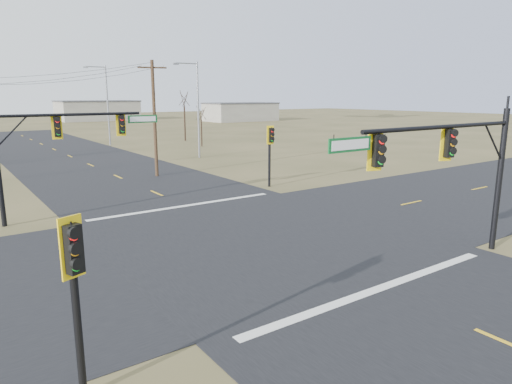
% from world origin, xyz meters
% --- Properties ---
extents(ground, '(320.00, 320.00, 0.00)m').
position_xyz_m(ground, '(0.00, 0.00, 0.00)').
color(ground, brown).
rests_on(ground, ground).
extents(road_ew, '(160.00, 14.00, 0.02)m').
position_xyz_m(road_ew, '(0.00, 0.00, 0.01)').
color(road_ew, black).
rests_on(road_ew, ground).
extents(road_ns, '(14.00, 160.00, 0.02)m').
position_xyz_m(road_ns, '(0.00, 0.00, 0.01)').
color(road_ns, black).
rests_on(road_ns, ground).
extents(stop_bar_near, '(12.00, 0.40, 0.01)m').
position_xyz_m(stop_bar_near, '(0.00, -7.50, 0.03)').
color(stop_bar_near, silver).
rests_on(stop_bar_near, road_ns).
extents(stop_bar_far, '(12.00, 0.40, 0.01)m').
position_xyz_m(stop_bar_far, '(0.00, 7.50, 0.03)').
color(stop_bar_far, silver).
rests_on(stop_bar_far, road_ns).
extents(mast_arm_near, '(10.32, 0.53, 6.15)m').
position_xyz_m(mast_arm_near, '(3.45, -7.50, 4.49)').
color(mast_arm_near, black).
rests_on(mast_arm_near, ground).
extents(mast_arm_far, '(8.82, 0.46, 6.25)m').
position_xyz_m(mast_arm_far, '(-6.48, 9.00, 4.54)').
color(mast_arm_far, black).
rests_on(mast_arm_far, ground).
extents(pedestal_signal_ne, '(0.62, 0.54, 4.54)m').
position_xyz_m(pedestal_signal_ne, '(7.89, 9.36, 3.30)').
color(pedestal_signal_ne, black).
rests_on(pedestal_signal_ne, ground).
extents(pedestal_signal_sw, '(0.67, 0.58, 4.26)m').
position_xyz_m(pedestal_signal_sw, '(-10.10, -7.64, 3.13)').
color(pedestal_signal_sw, black).
rests_on(pedestal_signal_sw, ground).
extents(utility_pole_near, '(2.27, 0.66, 9.45)m').
position_xyz_m(utility_pole_near, '(2.83, 18.49, 4.91)').
color(utility_pole_near, '#45331D').
rests_on(utility_pole_near, ground).
extents(streetlight_a, '(2.81, 0.27, 10.10)m').
position_xyz_m(streetlight_a, '(11.09, 26.78, 5.67)').
color(streetlight_a, gray).
rests_on(streetlight_a, ground).
extents(streetlight_b, '(2.95, 0.46, 10.52)m').
position_xyz_m(streetlight_b, '(7.25, 45.21, 5.91)').
color(streetlight_b, gray).
rests_on(streetlight_b, ground).
extents(bare_tree_c, '(2.60, 2.60, 5.61)m').
position_xyz_m(bare_tree_c, '(16.97, 36.61, 4.40)').
color(bare_tree_c, black).
rests_on(bare_tree_c, ground).
extents(bare_tree_d, '(3.11, 3.11, 7.76)m').
position_xyz_m(bare_tree_d, '(18.61, 44.76, 6.25)').
color(bare_tree_d, black).
rests_on(bare_tree_d, ground).
extents(warehouse_mid, '(20.00, 12.00, 5.00)m').
position_xyz_m(warehouse_mid, '(25.00, 110.00, 2.50)').
color(warehouse_mid, '#A7A394').
rests_on(warehouse_mid, ground).
extents(warehouse_right, '(18.00, 10.00, 4.50)m').
position_xyz_m(warehouse_right, '(55.00, 85.00, 2.25)').
color(warehouse_right, '#A7A394').
rests_on(warehouse_right, ground).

